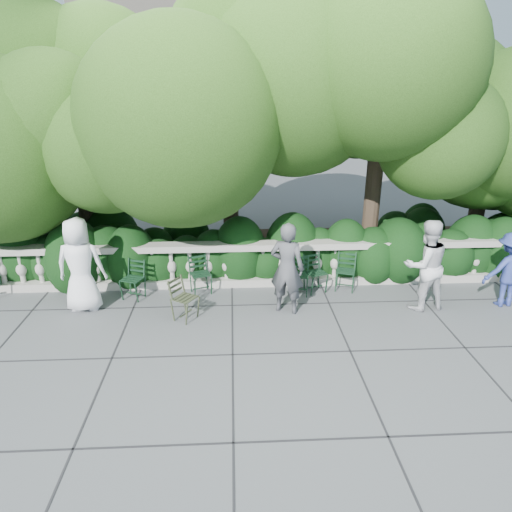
{
  "coord_description": "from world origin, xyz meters",
  "views": [
    {
      "loc": [
        -0.45,
        -7.55,
        4.29
      ],
      "look_at": [
        0.0,
        1.0,
        1.0
      ],
      "focal_mm": 32.0,
      "sensor_mm": 36.0,
      "label": 1
    }
  ],
  "objects_px": {
    "chair_c": "(131,301)",
    "chair_d": "(318,294)",
    "person_woman_grey": "(287,268)",
    "chair_f": "(344,292)",
    "chair_b": "(203,296)",
    "chair_e": "(298,297)",
    "person_businessman": "(80,265)",
    "person_casual_man": "(425,265)",
    "person_older_blue": "(509,270)",
    "chair_weathered": "(192,321)"
  },
  "relations": [
    {
      "from": "person_businessman",
      "to": "person_older_blue",
      "type": "distance_m",
      "value": 8.48
    },
    {
      "from": "person_businessman",
      "to": "person_casual_man",
      "type": "distance_m",
      "value": 6.74
    },
    {
      "from": "person_woman_grey",
      "to": "person_older_blue",
      "type": "distance_m",
      "value": 4.46
    },
    {
      "from": "chair_d",
      "to": "chair_f",
      "type": "relative_size",
      "value": 1.0
    },
    {
      "from": "chair_e",
      "to": "person_older_blue",
      "type": "distance_m",
      "value": 4.24
    },
    {
      "from": "chair_c",
      "to": "chair_d",
      "type": "height_order",
      "value": "same"
    },
    {
      "from": "chair_b",
      "to": "chair_weathered",
      "type": "distance_m",
      "value": 1.1
    },
    {
      "from": "chair_b",
      "to": "chair_e",
      "type": "distance_m",
      "value": 2.02
    },
    {
      "from": "chair_b",
      "to": "chair_d",
      "type": "xyz_separation_m",
      "value": [
        2.47,
        -0.06,
        0.0
      ]
    },
    {
      "from": "chair_e",
      "to": "person_casual_man",
      "type": "height_order",
      "value": "person_casual_man"
    },
    {
      "from": "chair_f",
      "to": "chair_b",
      "type": "bearing_deg",
      "value": -162.13
    },
    {
      "from": "chair_c",
      "to": "person_older_blue",
      "type": "xyz_separation_m",
      "value": [
        7.65,
        -0.54,
        0.77
      ]
    },
    {
      "from": "chair_c",
      "to": "person_older_blue",
      "type": "height_order",
      "value": "person_older_blue"
    },
    {
      "from": "person_woman_grey",
      "to": "chair_b",
      "type": "bearing_deg",
      "value": -2.91
    },
    {
      "from": "person_businessman",
      "to": "person_casual_man",
      "type": "height_order",
      "value": "person_businessman"
    },
    {
      "from": "chair_b",
      "to": "person_casual_man",
      "type": "distance_m",
      "value": 4.57
    },
    {
      "from": "chair_b",
      "to": "chair_e",
      "type": "xyz_separation_m",
      "value": [
        2.02,
        -0.17,
        0.0
      ]
    },
    {
      "from": "chair_b",
      "to": "person_casual_man",
      "type": "xyz_separation_m",
      "value": [
        4.41,
        -0.77,
        0.92
      ]
    },
    {
      "from": "chair_e",
      "to": "chair_f",
      "type": "relative_size",
      "value": 1.0
    },
    {
      "from": "chair_f",
      "to": "person_woman_grey",
      "type": "relative_size",
      "value": 0.46
    },
    {
      "from": "chair_b",
      "to": "chair_e",
      "type": "height_order",
      "value": "same"
    },
    {
      "from": "chair_e",
      "to": "chair_weathered",
      "type": "xyz_separation_m",
      "value": [
        -2.17,
        -0.92,
        0.0
      ]
    },
    {
      "from": "chair_c",
      "to": "person_casual_man",
      "type": "relative_size",
      "value": 0.46
    },
    {
      "from": "chair_f",
      "to": "person_older_blue",
      "type": "distance_m",
      "value": 3.29
    },
    {
      "from": "chair_c",
      "to": "chair_d",
      "type": "bearing_deg",
      "value": 22.76
    },
    {
      "from": "chair_f",
      "to": "person_businessman",
      "type": "relative_size",
      "value": 0.44
    },
    {
      "from": "person_casual_man",
      "to": "person_businessman",
      "type": "bearing_deg",
      "value": -12.22
    },
    {
      "from": "chair_d",
      "to": "person_businessman",
      "type": "height_order",
      "value": "person_businessman"
    },
    {
      "from": "person_woman_grey",
      "to": "chair_f",
      "type": "bearing_deg",
      "value": -128.81
    },
    {
      "from": "chair_e",
      "to": "person_businessman",
      "type": "distance_m",
      "value": 4.45
    },
    {
      "from": "chair_d",
      "to": "chair_weathered",
      "type": "height_order",
      "value": "same"
    },
    {
      "from": "chair_weathered",
      "to": "chair_e",
      "type": "bearing_deg",
      "value": -33.8
    },
    {
      "from": "chair_d",
      "to": "chair_b",
      "type": "bearing_deg",
      "value": 157.49
    },
    {
      "from": "person_casual_man",
      "to": "chair_f",
      "type": "bearing_deg",
      "value": -38.66
    },
    {
      "from": "person_woman_grey",
      "to": "person_older_blue",
      "type": "xyz_separation_m",
      "value": [
        4.46,
        0.04,
        -0.14
      ]
    },
    {
      "from": "chair_b",
      "to": "chair_f",
      "type": "relative_size",
      "value": 1.0
    },
    {
      "from": "person_businessman",
      "to": "chair_weathered",
      "type": "bearing_deg",
      "value": 165.24
    },
    {
      "from": "chair_b",
      "to": "chair_e",
      "type": "bearing_deg",
      "value": -25.04
    },
    {
      "from": "chair_e",
      "to": "person_businessman",
      "type": "height_order",
      "value": "person_businessman"
    },
    {
      "from": "chair_b",
      "to": "person_businessman",
      "type": "distance_m",
      "value": 2.55
    },
    {
      "from": "person_businessman",
      "to": "person_woman_grey",
      "type": "height_order",
      "value": "person_businessman"
    },
    {
      "from": "chair_b",
      "to": "person_woman_grey",
      "type": "height_order",
      "value": "person_woman_grey"
    },
    {
      "from": "chair_c",
      "to": "chair_f",
      "type": "relative_size",
      "value": 1.0
    },
    {
      "from": "chair_d",
      "to": "person_casual_man",
      "type": "bearing_deg",
      "value": -41.22
    },
    {
      "from": "chair_d",
      "to": "person_woman_grey",
      "type": "bearing_deg",
      "value": -158.81
    },
    {
      "from": "chair_b",
      "to": "chair_c",
      "type": "distance_m",
      "value": 1.51
    },
    {
      "from": "chair_e",
      "to": "chair_f",
      "type": "height_order",
      "value": "same"
    },
    {
      "from": "chair_f",
      "to": "chair_weathered",
      "type": "height_order",
      "value": "same"
    },
    {
      "from": "person_businessman",
      "to": "person_woman_grey",
      "type": "distance_m",
      "value": 4.02
    },
    {
      "from": "person_older_blue",
      "to": "chair_weathered",
      "type": "bearing_deg",
      "value": -2.39
    }
  ]
}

